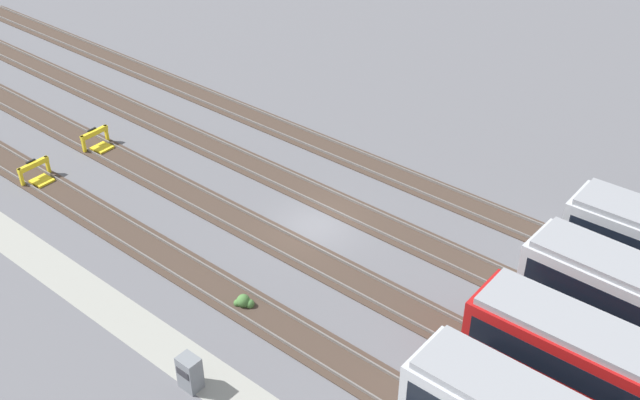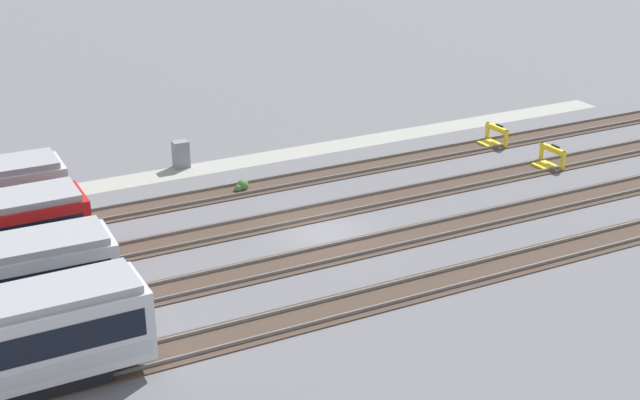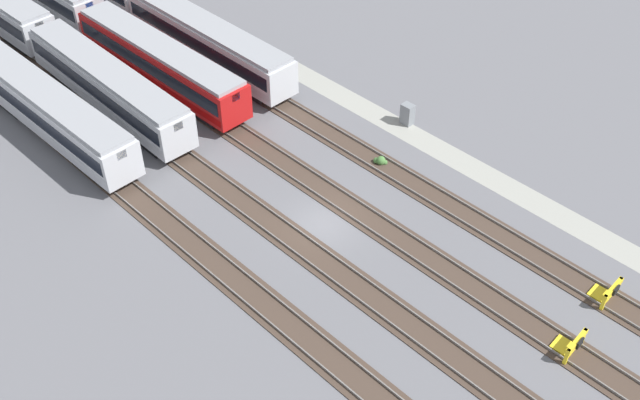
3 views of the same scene
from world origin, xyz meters
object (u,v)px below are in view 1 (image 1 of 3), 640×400
Objects in this scene: electrical_cabinet at (190,373)px; weed_clump at (244,302)px; bumper_stop_near_inner_track at (98,141)px; bumper_stop_nearest_track at (37,173)px.

weed_clump is at bearing 110.37° from electrical_cabinet.
electrical_cabinet is 5.28m from weed_clump.
bumper_stop_near_inner_track is at bearing 153.53° from electrical_cabinet.
weed_clump is (-1.83, 4.93, -0.56)m from electrical_cabinet.
bumper_stop_near_inner_track is 21.65m from electrical_cabinet.
bumper_stop_nearest_track is 17.03m from weed_clump.
bumper_stop_near_inner_track is 1.26× the size of electrical_cabinet.
bumper_stop_nearest_track is 19.51m from electrical_cabinet.
bumper_stop_nearest_track reaches higher than weed_clump.
bumper_stop_nearest_track is at bearing -83.55° from bumper_stop_near_inner_track.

